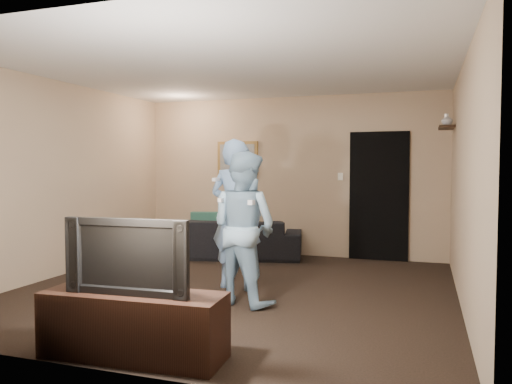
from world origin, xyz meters
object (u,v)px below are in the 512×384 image
(tv_console, at_px, (134,325))
(wii_player_left, at_px, (236,214))
(wii_player_right, at_px, (244,228))
(television, at_px, (133,255))
(sofa, at_px, (235,238))

(tv_console, xyz_separation_m, wii_player_left, (-0.04, 2.28, 0.64))
(tv_console, relative_size, wii_player_right, 0.88)
(television, height_order, wii_player_right, wii_player_right)
(wii_player_left, height_order, wii_player_right, wii_player_left)
(wii_player_left, relative_size, wii_player_right, 1.10)
(wii_player_right, bearing_deg, tv_console, -99.27)
(wii_player_left, bearing_deg, sofa, 111.34)
(tv_console, height_order, wii_player_left, wii_player_left)
(television, bearing_deg, sofa, 97.47)
(sofa, height_order, wii_player_right, wii_player_right)
(sofa, relative_size, wii_player_right, 1.31)
(wii_player_left, distance_m, wii_player_right, 0.66)
(tv_console, relative_size, wii_player_left, 0.80)
(sofa, bearing_deg, television, 88.02)
(sofa, relative_size, television, 2.11)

